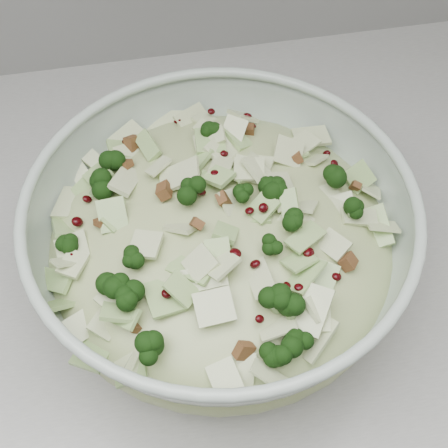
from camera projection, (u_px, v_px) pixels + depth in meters
counter at (189, 372)px, 1.06m from camera, size 3.60×0.60×0.90m
mixing_bowl at (221, 245)px, 0.58m from camera, size 0.46×0.46×0.14m
salad at (221, 231)px, 0.56m from camera, size 0.45×0.45×0.14m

